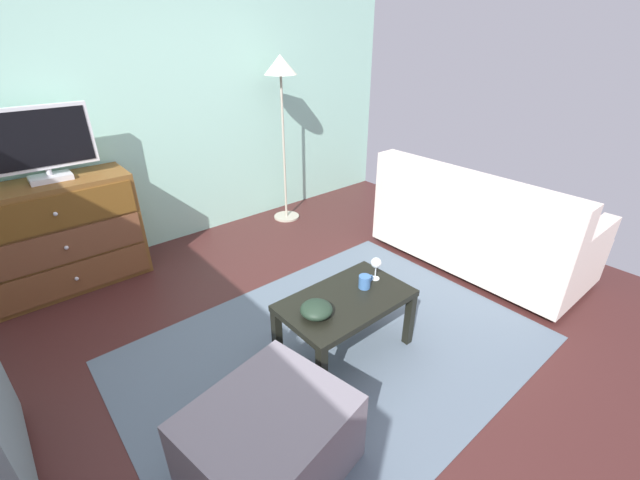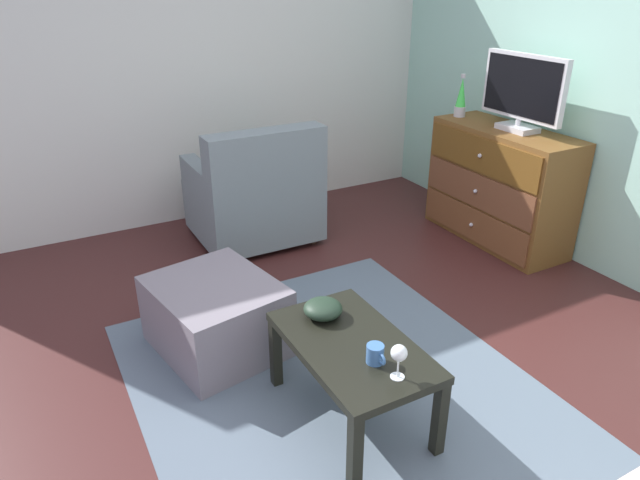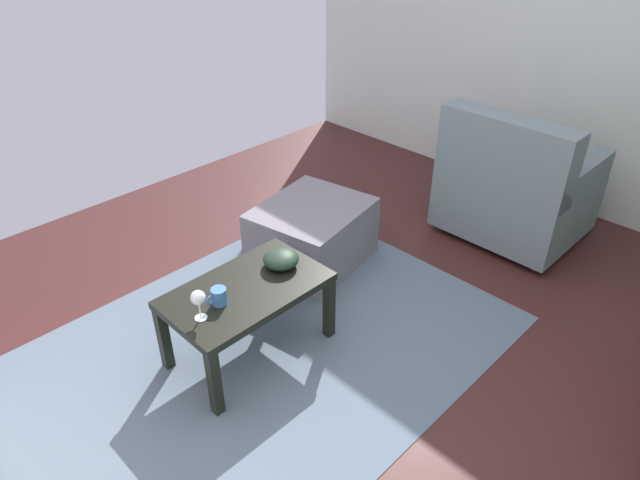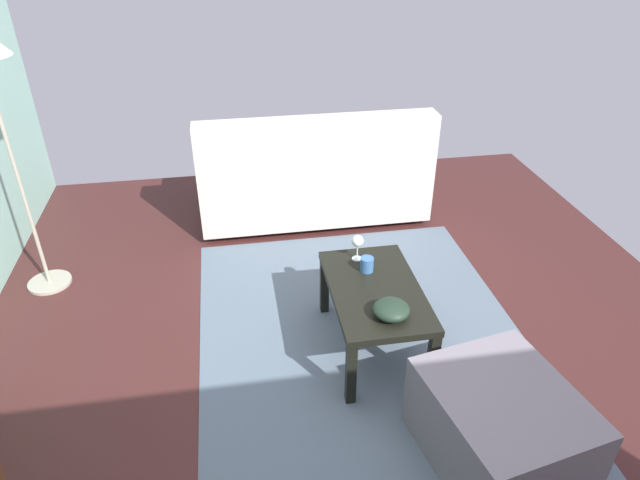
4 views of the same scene
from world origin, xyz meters
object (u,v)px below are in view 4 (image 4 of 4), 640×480
Objects in this scene: coffee_table at (375,297)px; mug at (367,264)px; couch_large at (312,175)px; ottoman at (500,427)px; bowl_decorative at (391,310)px; wine_glass at (358,242)px.

mug reaches higher than coffee_table.
couch_large is 2.53m from ottoman.
coffee_table is at bearing -177.04° from couch_large.
ottoman is at bearing -148.30° from bowl_decorative.
bowl_decorative is at bearing -176.78° from coffee_table.
wine_glass is at bearing 19.87° from ottoman.
couch_large reaches higher than mug.
wine_glass is 1.24m from ottoman.
bowl_decorative reaches higher than ottoman.
mug is at bearing 2.91° from coffee_table.
coffee_table is 4.34× the size of bowl_decorative.
wine_glass is 0.55m from bowl_decorative.
couch_large is 2.52× the size of ottoman.
couch_large is at bearing 2.97° from mug.
couch_large is at bearing 3.00° from bowl_decorative.
bowl_decorative is 1.91m from couch_large.
coffee_table is 5.23× the size of wine_glass.
coffee_table is 0.27m from bowl_decorative.
coffee_table is 0.46× the size of couch_large.
bowl_decorative is at bearing -177.00° from couch_large.
mug is at bearing 3.10° from bowl_decorative.
ottoman is (-0.83, -0.37, -0.16)m from coffee_table.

